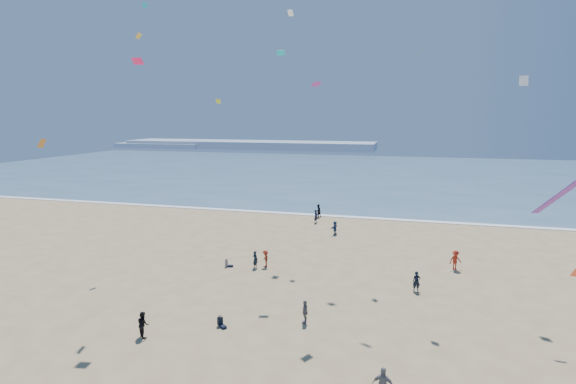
# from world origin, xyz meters

# --- Properties ---
(ocean) EXTENTS (220.00, 100.00, 0.06)m
(ocean) POSITION_xyz_m (0.00, 95.00, 0.03)
(ocean) COLOR #476B84
(ocean) RESTS_ON ground
(surf_line) EXTENTS (220.00, 1.20, 0.08)m
(surf_line) POSITION_xyz_m (0.00, 45.00, 0.04)
(surf_line) COLOR white
(surf_line) RESTS_ON ground
(headland_far) EXTENTS (110.00, 20.00, 3.20)m
(headland_far) POSITION_xyz_m (-60.00, 170.00, 1.60)
(headland_far) COLOR #7A8EA8
(headland_far) RESTS_ON ground
(headland_near) EXTENTS (40.00, 14.00, 2.00)m
(headland_near) POSITION_xyz_m (-100.00, 165.00, 1.00)
(headland_near) COLOR #7A8EA8
(headland_near) RESTS_ON ground
(standing_flyers) EXTENTS (26.43, 46.80, 1.88)m
(standing_flyers) POSITION_xyz_m (3.73, 18.57, 0.85)
(standing_flyers) COLOR black
(standing_flyers) RESTS_ON ground
(seated_group) EXTENTS (20.78, 24.71, 0.84)m
(seated_group) POSITION_xyz_m (2.79, 6.21, 0.42)
(seated_group) COLOR silver
(seated_group) RESTS_ON ground
(kites_aloft) EXTENTS (39.77, 38.96, 29.50)m
(kites_aloft) POSITION_xyz_m (8.95, 11.51, 14.86)
(kites_aloft) COLOR #912C92
(kites_aloft) RESTS_ON ground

